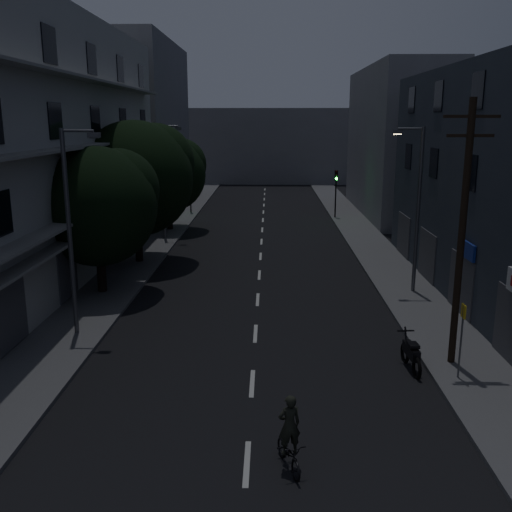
{
  "coord_description": "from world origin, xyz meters",
  "views": [
    {
      "loc": [
        0.52,
        -10.75,
        8.43
      ],
      "look_at": [
        0.0,
        12.0,
        3.0
      ],
      "focal_mm": 40.0,
      "sensor_mm": 36.0,
      "label": 1
    }
  ],
  "objects_px": {
    "utility_pole": "(462,230)",
    "motorcycle": "(411,355)",
    "cyclist": "(289,444)",
    "bus_stop_sign": "(462,328)"
  },
  "relations": [
    {
      "from": "utility_pole",
      "to": "motorcycle",
      "type": "distance_m",
      "value": 4.61
    },
    {
      "from": "motorcycle",
      "to": "cyclist",
      "type": "bearing_deg",
      "value": -130.92
    },
    {
      "from": "motorcycle",
      "to": "cyclist",
      "type": "distance_m",
      "value": 7.39
    },
    {
      "from": "bus_stop_sign",
      "to": "motorcycle",
      "type": "relative_size",
      "value": 1.21
    },
    {
      "from": "bus_stop_sign",
      "to": "motorcycle",
      "type": "distance_m",
      "value": 2.13
    },
    {
      "from": "utility_pole",
      "to": "cyclist",
      "type": "xyz_separation_m",
      "value": [
        -5.92,
        -6.26,
        -4.2
      ]
    },
    {
      "from": "bus_stop_sign",
      "to": "cyclist",
      "type": "distance_m",
      "value": 7.71
    },
    {
      "from": "utility_pole",
      "to": "bus_stop_sign",
      "type": "xyz_separation_m",
      "value": [
        -0.17,
        -1.27,
        -2.98
      ]
    },
    {
      "from": "bus_stop_sign",
      "to": "motorcycle",
      "type": "xyz_separation_m",
      "value": [
        -1.34,
        0.93,
        -1.36
      ]
    },
    {
      "from": "utility_pole",
      "to": "bus_stop_sign",
      "type": "relative_size",
      "value": 3.56
    }
  ]
}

